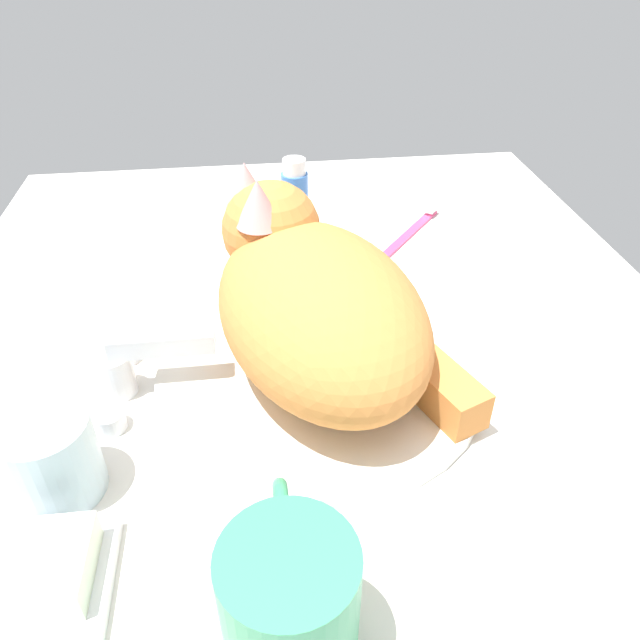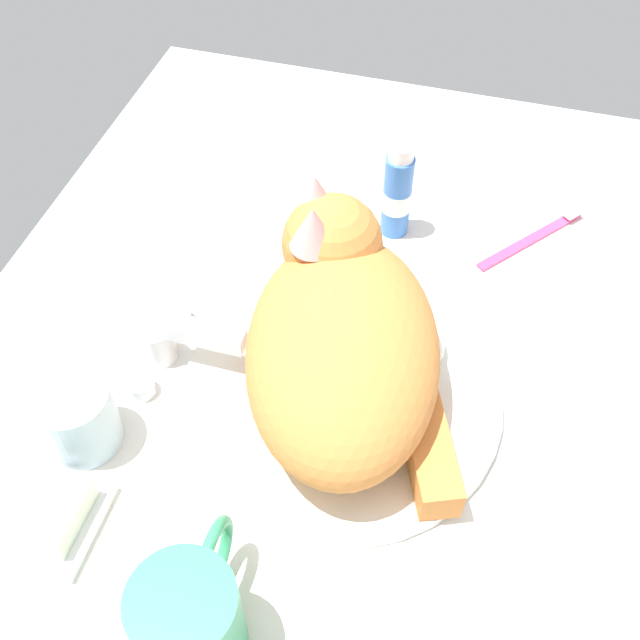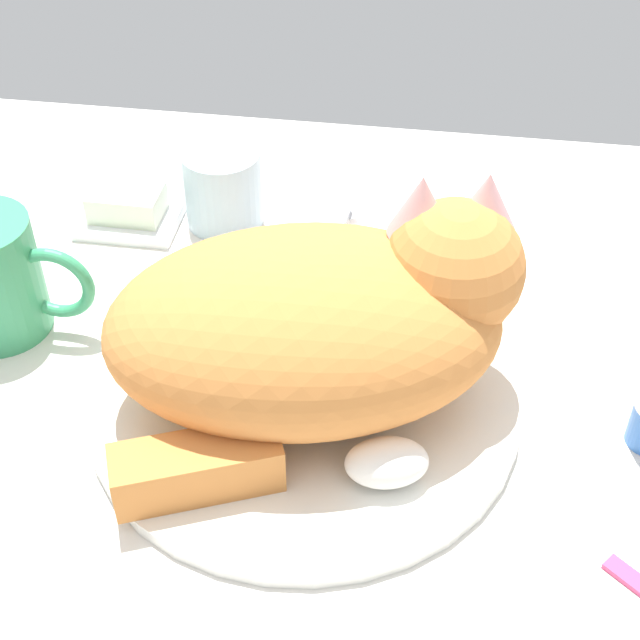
# 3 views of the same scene
# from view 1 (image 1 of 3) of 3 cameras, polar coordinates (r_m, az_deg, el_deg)

# --- Properties ---
(ground_plane) EXTENTS (1.10, 0.83, 0.03)m
(ground_plane) POSITION_cam_1_polar(r_m,az_deg,el_deg) (0.60, 0.02, -6.25)
(ground_plane) COLOR silver
(sink_basin) EXTENTS (0.31, 0.31, 0.01)m
(sink_basin) POSITION_cam_1_polar(r_m,az_deg,el_deg) (0.59, 0.02, -4.76)
(sink_basin) COLOR silver
(sink_basin) RESTS_ON ground_plane
(faucet) EXTENTS (0.12, 0.11, 0.06)m
(faucet) POSITION_cam_1_polar(r_m,az_deg,el_deg) (0.58, -17.61, -4.26)
(faucet) COLOR silver
(faucet) RESTS_ON ground_plane
(cat) EXTENTS (0.31, 0.25, 0.16)m
(cat) POSITION_cam_1_polar(r_m,az_deg,el_deg) (0.55, -0.60, 2.08)
(cat) COLOR #D17F3D
(cat) RESTS_ON sink_basin
(coffee_mug) EXTENTS (0.13, 0.08, 0.10)m
(coffee_mug) POSITION_cam_1_polar(r_m,az_deg,el_deg) (0.39, -2.90, -25.17)
(coffee_mug) COLOR #389966
(coffee_mug) RESTS_ON ground_plane
(rinse_cup) EXTENTS (0.07, 0.07, 0.07)m
(rinse_cup) POSITION_cam_1_polar(r_m,az_deg,el_deg) (0.51, -24.13, -11.86)
(rinse_cup) COLOR silver
(rinse_cup) RESTS_ON ground_plane
(soap_dish) EXTENTS (0.09, 0.06, 0.01)m
(soap_dish) POSITION_cam_1_polar(r_m,az_deg,el_deg) (0.48, -23.11, -21.91)
(soap_dish) COLOR white
(soap_dish) RESTS_ON ground_plane
(soap_bar) EXTENTS (0.06, 0.04, 0.03)m
(soap_bar) POSITION_cam_1_polar(r_m,az_deg,el_deg) (0.46, -23.69, -20.62)
(soap_bar) COLOR silver
(soap_bar) RESTS_ON soap_dish
(toothpaste_bottle) EXTENTS (0.03, 0.03, 0.12)m
(toothpaste_bottle) POSITION_cam_1_polar(r_m,az_deg,el_deg) (0.76, -2.41, 10.38)
(toothpaste_bottle) COLOR #3870C6
(toothpaste_bottle) RESTS_ON ground_plane
(toothbrush) EXTENTS (0.13, 0.11, 0.02)m
(toothbrush) POSITION_cam_1_polar(r_m,az_deg,el_deg) (0.84, 8.83, 8.61)
(toothbrush) COLOR #D83F72
(toothbrush) RESTS_ON ground_plane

